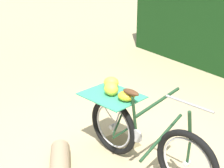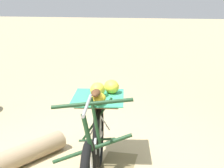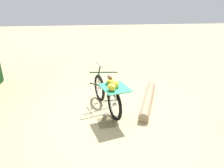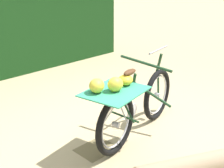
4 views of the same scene
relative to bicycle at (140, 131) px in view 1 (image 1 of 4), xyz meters
name	(u,v)px [view 1 (image 1 of 4)]	position (x,y,z in m)	size (l,w,h in m)	color
ground_plane	(133,160)	(0.13, -0.03, -0.47)	(60.00, 60.00, 0.00)	tan
bicycle	(140,131)	(0.00, 0.00, 0.00)	(1.80, 0.81, 1.03)	black
leaf_litter_patch	(121,142)	(0.53, -0.13, -0.47)	(0.44, 0.36, 0.01)	olive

